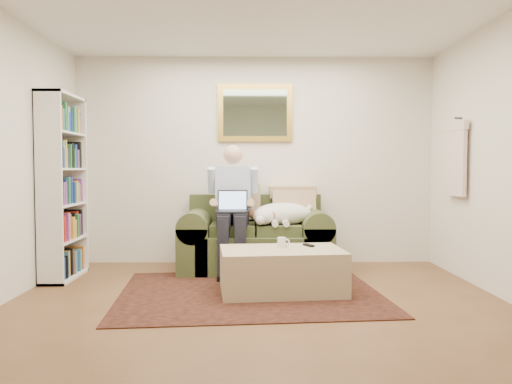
{
  "coord_description": "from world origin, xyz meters",
  "views": [
    {
      "loc": [
        -0.07,
        -3.84,
        1.2
      ],
      "look_at": [
        0.0,
        1.46,
        0.95
      ],
      "focal_mm": 35.0,
      "sensor_mm": 36.0,
      "label": 1
    }
  ],
  "objects_px": {
    "laptop": "(232,206)",
    "coffee_mug": "(282,242)",
    "seated_man": "(233,209)",
    "bookshelf": "(63,187)",
    "sofa": "(255,244)",
    "sleeping_dog": "(283,214)",
    "ottoman": "(282,271)"
  },
  "relations": [
    {
      "from": "ottoman",
      "to": "coffee_mug",
      "type": "bearing_deg",
      "value": 87.09
    },
    {
      "from": "ottoman",
      "to": "coffee_mug",
      "type": "distance_m",
      "value": 0.28
    },
    {
      "from": "sleeping_dog",
      "to": "seated_man",
      "type": "bearing_deg",
      "value": -172.87
    },
    {
      "from": "sofa",
      "to": "coffee_mug",
      "type": "relative_size",
      "value": 17.56
    },
    {
      "from": "seated_man",
      "to": "bookshelf",
      "type": "xyz_separation_m",
      "value": [
        -1.84,
        -0.26,
        0.26
      ]
    },
    {
      "from": "sleeping_dog",
      "to": "coffee_mug",
      "type": "relative_size",
      "value": 7.23
    },
    {
      "from": "seated_man",
      "to": "ottoman",
      "type": "xyz_separation_m",
      "value": [
        0.5,
        -0.92,
        -0.53
      ]
    },
    {
      "from": "seated_man",
      "to": "coffee_mug",
      "type": "distance_m",
      "value": 1.01
    },
    {
      "from": "laptop",
      "to": "coffee_mug",
      "type": "distance_m",
      "value": 0.97
    },
    {
      "from": "coffee_mug",
      "to": "bookshelf",
      "type": "xyz_separation_m",
      "value": [
        -2.35,
        0.57,
        0.53
      ]
    },
    {
      "from": "laptop",
      "to": "bookshelf",
      "type": "relative_size",
      "value": 0.17
    },
    {
      "from": "seated_man",
      "to": "ottoman",
      "type": "height_order",
      "value": "seated_man"
    },
    {
      "from": "sofa",
      "to": "sleeping_dog",
      "type": "relative_size",
      "value": 2.43
    },
    {
      "from": "sleeping_dog",
      "to": "ottoman",
      "type": "bearing_deg",
      "value": -94.27
    },
    {
      "from": "sofa",
      "to": "coffee_mug",
      "type": "height_order",
      "value": "sofa"
    },
    {
      "from": "seated_man",
      "to": "ottoman",
      "type": "relative_size",
      "value": 1.27
    },
    {
      "from": "seated_man",
      "to": "bookshelf",
      "type": "bearing_deg",
      "value": -171.91
    },
    {
      "from": "bookshelf",
      "to": "coffee_mug",
      "type": "bearing_deg",
      "value": -13.67
    },
    {
      "from": "sofa",
      "to": "ottoman",
      "type": "xyz_separation_m",
      "value": [
        0.24,
        -1.08,
        -0.09
      ]
    },
    {
      "from": "ottoman",
      "to": "bookshelf",
      "type": "distance_m",
      "value": 2.56
    },
    {
      "from": "sofa",
      "to": "laptop",
      "type": "height_order",
      "value": "laptop"
    },
    {
      "from": "sofa",
      "to": "ottoman",
      "type": "height_order",
      "value": "sofa"
    },
    {
      "from": "ottoman",
      "to": "bookshelf",
      "type": "bearing_deg",
      "value": 164.23
    },
    {
      "from": "laptop",
      "to": "bookshelf",
      "type": "distance_m",
      "value": 1.86
    },
    {
      "from": "seated_man",
      "to": "bookshelf",
      "type": "height_order",
      "value": "bookshelf"
    },
    {
      "from": "seated_man",
      "to": "coffee_mug",
      "type": "relative_size",
      "value": 14.77
    },
    {
      "from": "seated_man",
      "to": "coffee_mug",
      "type": "height_order",
      "value": "seated_man"
    },
    {
      "from": "sleeping_dog",
      "to": "bookshelf",
      "type": "relative_size",
      "value": 0.36
    },
    {
      "from": "sleeping_dog",
      "to": "ottoman",
      "type": "relative_size",
      "value": 0.62
    },
    {
      "from": "sofa",
      "to": "bookshelf",
      "type": "distance_m",
      "value": 2.25
    },
    {
      "from": "sofa",
      "to": "coffee_mug",
      "type": "distance_m",
      "value": 1.04
    },
    {
      "from": "sleeping_dog",
      "to": "bookshelf",
      "type": "distance_m",
      "value": 2.46
    }
  ]
}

